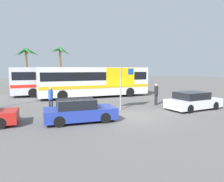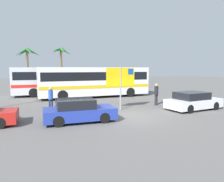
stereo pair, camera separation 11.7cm
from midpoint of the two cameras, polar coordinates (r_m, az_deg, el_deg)
ground at (r=13.35m, az=5.25°, el=-6.99°), size 120.00×120.00×0.00m
bus_front_coach at (r=22.08m, az=-4.48°, el=2.89°), size 11.63×2.44×3.17m
bus_rear_coach at (r=24.75m, az=-12.39°, el=3.11°), size 11.63×2.44×3.17m
ferry_sign at (r=15.12m, az=2.76°, el=3.47°), size 2.20×0.11×3.20m
car_white at (r=16.54m, az=21.62°, el=-2.61°), size 4.38×2.20×1.32m
car_blue at (r=12.05m, az=-8.91°, el=-5.39°), size 4.12×2.00×1.32m
pedestrian_near_sign at (r=17.54m, az=12.27°, el=-0.39°), size 0.32×0.32×1.81m
pedestrian_crossing_lot at (r=15.55m, az=-16.30°, el=-1.54°), size 0.32×0.32×1.72m
palm_tree_seaside at (r=33.36m, az=-13.79°, el=9.46°), size 3.16×3.37×6.36m
palm_tree_inland at (r=33.41m, az=-22.21°, el=8.84°), size 3.69×3.91×6.11m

